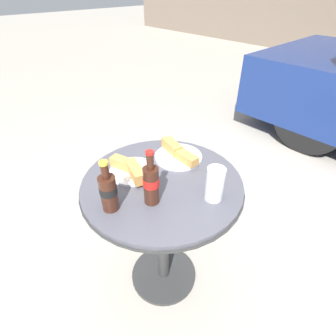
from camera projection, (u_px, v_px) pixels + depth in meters
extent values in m
plane|color=#A8A093|center=(164.00, 275.00, 1.58)|extent=(30.00, 30.00, 0.00)
cylinder|color=#333333|center=(164.00, 274.00, 1.58)|extent=(0.38, 0.38, 0.02)
cylinder|color=#333333|center=(163.00, 235.00, 1.37)|extent=(0.06, 0.06, 0.69)
cylinder|color=#333333|center=(162.00, 185.00, 1.17)|extent=(0.72, 0.72, 0.01)
cylinder|color=#4C4C56|center=(162.00, 182.00, 1.16)|extent=(0.71, 0.71, 0.02)
cylinder|color=#3D1E14|center=(109.00, 193.00, 0.97)|extent=(0.06, 0.06, 0.15)
cylinder|color=black|center=(108.00, 190.00, 0.96)|extent=(0.07, 0.07, 0.03)
cylinder|color=#3D1E14|center=(105.00, 171.00, 0.91)|extent=(0.03, 0.03, 0.06)
cylinder|color=gold|center=(103.00, 163.00, 0.89)|extent=(0.03, 0.03, 0.01)
cylinder|color=#3D1E14|center=(151.00, 186.00, 1.00)|extent=(0.06, 0.06, 0.16)
cylinder|color=red|center=(151.00, 182.00, 0.99)|extent=(0.06, 0.06, 0.04)
cylinder|color=#3D1E14|center=(150.00, 161.00, 0.93)|extent=(0.03, 0.03, 0.06)
cylinder|color=red|center=(150.00, 153.00, 0.91)|extent=(0.03, 0.03, 0.01)
cylinder|color=#C68923|center=(214.00, 187.00, 1.03)|extent=(0.07, 0.07, 0.11)
cylinder|color=silver|center=(215.00, 184.00, 1.02)|extent=(0.07, 0.07, 0.14)
cylinder|color=white|center=(133.00, 171.00, 1.20)|extent=(0.21, 0.21, 0.01)
cube|color=white|center=(133.00, 170.00, 1.19)|extent=(0.19, 0.19, 0.00)
cube|color=#C68E47|center=(122.00, 163.00, 1.20)|extent=(0.11, 0.08, 0.05)
cube|color=#C68E47|center=(135.00, 171.00, 1.14)|extent=(0.15, 0.09, 0.05)
cylinder|color=white|center=(178.00, 157.00, 1.29)|extent=(0.23, 0.23, 0.01)
cube|color=white|center=(178.00, 155.00, 1.29)|extent=(0.19, 0.19, 0.00)
cube|color=#C68E47|center=(172.00, 146.00, 1.31)|extent=(0.14, 0.08, 0.05)
cube|color=#C68E47|center=(185.00, 157.00, 1.24)|extent=(0.14, 0.06, 0.04)
cylinder|color=black|center=(313.00, 118.00, 2.54)|extent=(0.71, 0.21, 0.71)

